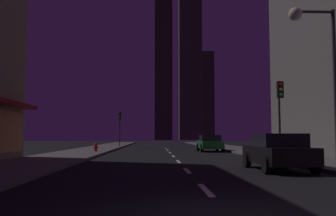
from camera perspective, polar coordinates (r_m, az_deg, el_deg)
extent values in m
cube|color=black|center=(38.22, -0.21, -6.44)|extent=(78.00, 136.00, 0.10)
cube|color=#605E59|center=(39.09, 10.16, -6.15)|extent=(4.00, 76.00, 0.15)
cube|color=#605E59|center=(38.62, -10.71, -6.16)|extent=(4.00, 76.00, 0.15)
cube|color=silver|center=(9.56, 5.79, -12.41)|extent=(0.16, 2.20, 0.01)
cube|color=silver|center=(14.70, 2.95, -9.59)|extent=(0.16, 2.20, 0.01)
cube|color=silver|center=(19.86, 1.61, -8.22)|extent=(0.16, 2.20, 0.01)
cube|color=silver|center=(25.05, 0.82, -7.42)|extent=(0.16, 2.20, 0.01)
cube|color=silver|center=(30.23, 0.31, -6.89)|extent=(0.16, 2.20, 0.01)
cube|color=silver|center=(35.43, -0.05, -6.52)|extent=(0.16, 2.20, 0.01)
cube|color=silver|center=(40.62, -0.32, -6.24)|extent=(0.16, 2.20, 0.01)
cube|color=#373429|center=(130.95, -0.72, 11.53)|extent=(5.97, 5.58, 74.33)
cube|color=#484536|center=(141.02, 3.41, 6.45)|extent=(8.43, 6.73, 55.49)
cube|color=#3D3A2E|center=(151.75, 5.30, 1.84)|extent=(8.61, 8.67, 35.32)
cube|color=black|center=(15.41, 16.50, -6.90)|extent=(1.80, 4.20, 0.65)
cube|color=black|center=(15.20, 16.70, -4.82)|extent=(1.64, 2.00, 0.55)
cylinder|color=black|center=(16.52, 12.03, -7.76)|extent=(0.22, 0.68, 0.68)
cylinder|color=black|center=(17.03, 17.83, -7.54)|extent=(0.22, 0.68, 0.68)
cylinder|color=black|center=(13.82, 14.90, -8.39)|extent=(0.22, 0.68, 0.68)
cylinder|color=black|center=(14.43, 21.66, -8.05)|extent=(0.22, 0.68, 0.68)
sphere|color=white|center=(17.21, 12.56, -6.52)|extent=(0.18, 0.18, 0.18)
sphere|color=white|center=(17.52, 16.06, -6.42)|extent=(0.18, 0.18, 0.18)
cube|color=#1E722D|center=(32.89, 6.44, -5.60)|extent=(1.80, 4.20, 0.65)
cube|color=black|center=(32.69, 6.48, -4.62)|extent=(1.64, 2.00, 0.55)
cylinder|color=black|center=(34.17, 4.62, -6.03)|extent=(0.22, 0.68, 0.68)
cylinder|color=black|center=(34.42, 7.55, -5.99)|extent=(0.22, 0.68, 0.68)
cylinder|color=black|center=(31.39, 5.23, -6.17)|extent=(0.22, 0.68, 0.68)
cylinder|color=black|center=(31.66, 8.41, -6.13)|extent=(0.22, 0.68, 0.68)
sphere|color=white|center=(34.85, 5.04, -5.46)|extent=(0.18, 0.18, 0.18)
sphere|color=white|center=(35.00, 6.83, -5.44)|extent=(0.18, 0.18, 0.18)
cylinder|color=red|center=(30.06, -11.02, -6.03)|extent=(0.22, 0.22, 0.55)
sphere|color=red|center=(30.05, -11.02, -5.51)|extent=(0.21, 0.21, 0.21)
cylinder|color=red|center=(30.07, -11.03, -6.50)|extent=(0.30, 0.30, 0.06)
cylinder|color=red|center=(30.08, -11.33, -5.97)|extent=(0.10, 0.10, 0.10)
cylinder|color=red|center=(30.03, -10.72, -5.98)|extent=(0.10, 0.10, 0.10)
cylinder|color=#2D2D2D|center=(20.97, 16.76, -1.70)|extent=(0.12, 0.12, 4.20)
cube|color=black|center=(20.91, 16.85, 2.71)|extent=(0.32, 0.24, 0.90)
sphere|color=red|center=(20.83, 16.95, 3.51)|extent=(0.18, 0.18, 0.18)
sphere|color=#F2B20C|center=(20.79, 16.96, 2.75)|extent=(0.18, 0.18, 0.18)
sphere|color=#19D833|center=(20.76, 16.98, 1.98)|extent=(0.18, 0.18, 0.18)
cylinder|color=#2D2D2D|center=(45.79, -7.43, -3.18)|extent=(0.12, 0.12, 4.20)
cube|color=black|center=(45.65, -7.43, -1.17)|extent=(0.32, 0.24, 0.90)
sphere|color=red|center=(45.54, -7.45, -0.81)|extent=(0.18, 0.18, 0.18)
sphere|color=#F2B20C|center=(45.52, -7.45, -1.16)|extent=(0.18, 0.18, 0.18)
sphere|color=#19D833|center=(45.51, -7.45, -1.51)|extent=(0.18, 0.18, 0.18)
cylinder|color=#38383D|center=(16.84, 24.34, 3.03)|extent=(0.16, 0.16, 6.50)
cylinder|color=#38383D|center=(17.18, 21.54, 13.59)|extent=(1.60, 0.12, 0.12)
sphere|color=#FCF7CC|center=(16.85, 18.99, 13.51)|extent=(0.56, 0.56, 0.56)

